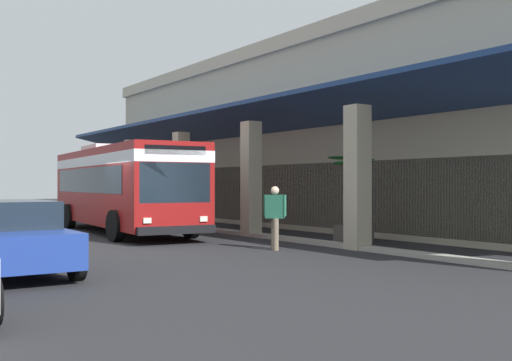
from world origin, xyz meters
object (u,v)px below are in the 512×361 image
object	(u,v)px
pedestrian	(275,214)
parked_sedan_blue	(9,237)
potted_palm	(353,222)
transit_bus	(121,183)

from	to	relation	value
pedestrian	parked_sedan_blue	bearing A→B (deg)	-84.12
potted_palm	transit_bus	bearing A→B (deg)	-151.01
transit_bus	potted_palm	xyz separation A→B (m)	(7.94, 4.40, -1.23)
pedestrian	potted_palm	world-z (taller)	potted_palm
pedestrian	potted_palm	size ratio (longest dim) A/B	0.65
transit_bus	parked_sedan_blue	size ratio (longest dim) A/B	2.57
parked_sedan_blue	potted_palm	distance (m)	10.41
transit_bus	potted_palm	distance (m)	9.16
pedestrian	potted_palm	bearing A→B (deg)	95.61
potted_palm	pedestrian	bearing A→B (deg)	-84.39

